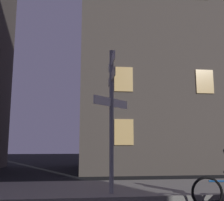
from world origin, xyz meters
TOP-DOWN VIEW (x-y plane):
  - sidewalk_kerb at (0.00, 6.57)m, footprint 40.00×3.15m
  - signpost at (0.65, 5.56)m, footprint 1.08×1.53m
  - building_right_block at (5.89, 14.18)m, footprint 12.29×7.44m

SIDE VIEW (x-z plane):
  - sidewalk_kerb at x=0.00m, z-range 0.00..0.14m
  - signpost at x=0.65m, z-range 0.53..4.54m
  - building_right_block at x=5.89m, z-range 0.00..18.14m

